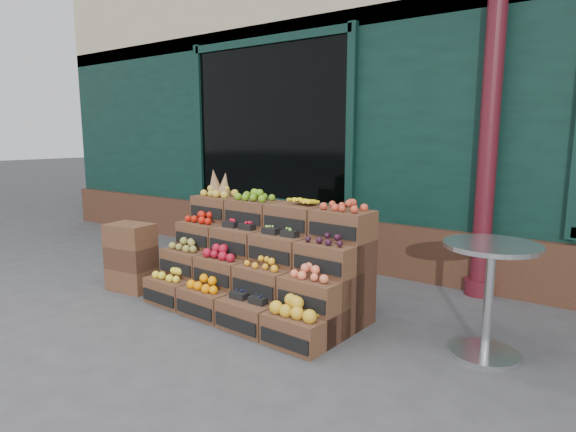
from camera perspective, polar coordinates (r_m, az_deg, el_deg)
The scene contains 6 objects.
ground at distance 4.05m, azimuth -3.65°, elevation -13.59°, with size 60.00×60.00×0.00m, color #3E3E41.
shop_facade at distance 8.36m, azimuth 19.96°, elevation 14.55°, with size 12.00×6.24×4.80m.
crate_display at distance 4.45m, azimuth -3.46°, elevation -6.16°, with size 2.04×1.06×1.25m.
spare_crates at distance 5.24m, azimuth -18.09°, elevation -4.64°, with size 0.50×0.38×0.69m.
bistro_table at distance 3.75m, azimuth 22.76°, elevation -7.72°, with size 0.67×0.67×0.84m.
shopkeeper at distance 6.80m, azimuth 0.54°, elevation 4.87°, with size 0.75×0.50×2.07m, color #1B6128.
Camera 1 is at (2.39, -2.86, 1.59)m, focal length 30.00 mm.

